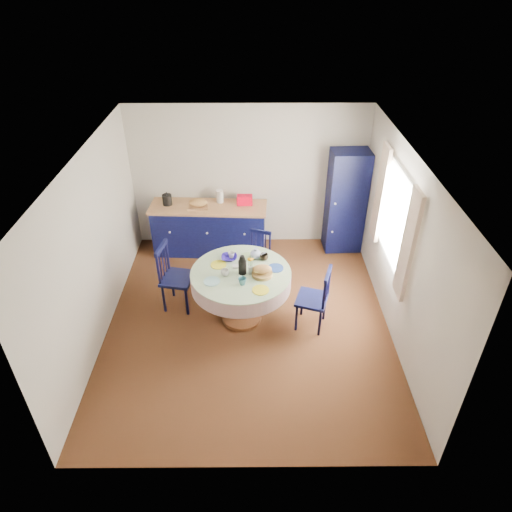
{
  "coord_description": "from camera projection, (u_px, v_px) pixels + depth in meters",
  "views": [
    {
      "loc": [
        0.08,
        -4.96,
        4.49
      ],
      "look_at": [
        0.11,
        0.2,
        1.01
      ],
      "focal_mm": 32.0,
      "sensor_mm": 36.0,
      "label": 1
    }
  ],
  "objects": [
    {
      "name": "mug_b",
      "position": [
        242.0,
        281.0,
        5.95
      ],
      "size": [
        0.11,
        0.11,
        0.1
      ],
      "primitive_type": "imported",
      "color": "#36737D",
      "rests_on": "dining_table"
    },
    {
      "name": "mug_c",
      "position": [
        264.0,
        257.0,
        6.43
      ],
      "size": [
        0.12,
        0.12,
        0.09
      ],
      "primitive_type": "imported",
      "color": "black",
      "rests_on": "dining_table"
    },
    {
      "name": "mug_a",
      "position": [
        225.0,
        273.0,
        6.12
      ],
      "size": [
        0.11,
        0.11,
        0.09
      ],
      "primitive_type": "imported",
      "color": "silver",
      "rests_on": "dining_table"
    },
    {
      "name": "kitchen_counter",
      "position": [
        209.0,
        228.0,
        7.94
      ],
      "size": [
        2.01,
        0.72,
        1.12
      ],
      "rotation": [
        0.0,
        0.0,
        -0.05
      ],
      "color": "black",
      "rests_on": "floor"
    },
    {
      "name": "window",
      "position": [
        395.0,
        219.0,
        6.03
      ],
      "size": [
        0.1,
        1.74,
        1.45
      ],
      "color": "white",
      "rests_on": "wall_right"
    },
    {
      "name": "wall_back",
      "position": [
        249.0,
        177.0,
        7.79
      ],
      "size": [
        4.0,
        0.02,
        2.5
      ],
      "primitive_type": "cube",
      "color": "beige",
      "rests_on": "floor"
    },
    {
      "name": "chair_right",
      "position": [
        315.0,
        298.0,
        6.29
      ],
      "size": [
        0.53,
        0.54,
        0.97
      ],
      "rotation": [
        0.0,
        0.0,
        -1.89
      ],
      "color": "black",
      "rests_on": "floor"
    },
    {
      "name": "ceiling",
      "position": [
        246.0,
        158.0,
        5.22
      ],
      "size": [
        4.5,
        4.5,
        0.0
      ],
      "primitive_type": "plane",
      "rotation": [
        3.14,
        0.0,
        0.0
      ],
      "color": "white",
      "rests_on": "wall_back"
    },
    {
      "name": "wall_right",
      "position": [
        401.0,
        249.0,
        5.93
      ],
      "size": [
        0.02,
        4.5,
        2.5
      ],
      "primitive_type": "cube",
      "color": "beige",
      "rests_on": "floor"
    },
    {
      "name": "chair_left",
      "position": [
        175.0,
        276.0,
        6.65
      ],
      "size": [
        0.52,
        0.54,
        1.03
      ],
      "rotation": [
        0.0,
        0.0,
        1.37
      ],
      "color": "black",
      "rests_on": "floor"
    },
    {
      "name": "mug_d",
      "position": [
        231.0,
        255.0,
        6.47
      ],
      "size": [
        0.09,
        0.09,
        0.09
      ],
      "primitive_type": "imported",
      "color": "silver",
      "rests_on": "dining_table"
    },
    {
      "name": "floor",
      "position": [
        248.0,
        321.0,
        6.62
      ],
      "size": [
        4.5,
        4.5,
        0.0
      ],
      "primitive_type": "plane",
      "color": "black",
      "rests_on": "ground"
    },
    {
      "name": "cobalt_bowl",
      "position": [
        229.0,
        258.0,
        6.45
      ],
      "size": [
        0.22,
        0.22,
        0.05
      ],
      "primitive_type": "imported",
      "color": "navy",
      "rests_on": "dining_table"
    },
    {
      "name": "pantry_cabinet",
      "position": [
        346.0,
        202.0,
        7.78
      ],
      "size": [
        0.66,
        0.48,
        1.81
      ],
      "rotation": [
        0.0,
        0.0,
        0.05
      ],
      "color": "black",
      "rests_on": "floor"
    },
    {
      "name": "dining_table",
      "position": [
        242.0,
        279.0,
        6.28
      ],
      "size": [
        1.38,
        1.38,
        1.12
      ],
      "color": "brown",
      "rests_on": "floor"
    },
    {
      "name": "wall_left",
      "position": [
        93.0,
        250.0,
        5.91
      ],
      "size": [
        0.02,
        4.5,
        2.5
      ],
      "primitive_type": "cube",
      "color": "beige",
      "rests_on": "floor"
    },
    {
      "name": "chair_far",
      "position": [
        258.0,
        256.0,
        7.26
      ],
      "size": [
        0.47,
        0.46,
        0.84
      ],
      "rotation": [
        0.0,
        0.0,
        -0.34
      ],
      "color": "black",
      "rests_on": "floor"
    }
  ]
}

